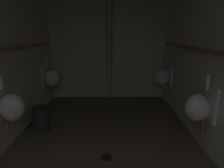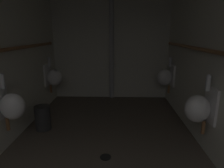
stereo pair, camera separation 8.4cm
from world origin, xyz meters
The scene contains 11 objects.
floor centered at (0.00, 2.24, -0.04)m, with size 2.74×4.59×0.08m, color brown.
wall_right centered at (1.34, 2.24, 1.20)m, with size 0.06×4.59×2.41m, color beige.
wall_back centered at (0.00, 4.50, 1.20)m, with size 2.74×0.06×2.41m, color beige.
urinal_left_mid centered at (-1.16, 2.25, 0.62)m, with size 0.32×0.30×0.76m.
urinal_left_far centered at (-1.16, 3.90, 0.62)m, with size 0.32×0.30×0.76m.
urinal_right_mid centered at (1.16, 2.24, 0.62)m, with size 0.32×0.30×0.76m.
urinal_right_far centered at (1.16, 3.96, 0.62)m, with size 0.32×0.30×0.76m.
supply_pipe_right centered at (1.25, 2.23, 1.29)m, with size 0.06×3.92×0.06m.
standpipe_back_wall centered at (0.02, 4.39, 1.20)m, with size 0.10×0.10×2.36m, color #B2B2B2.
floor_drain centered at (0.03, 2.11, 0.00)m, with size 0.14×0.14×0.01m, color black.
waste_bin centered at (-1.02, 2.81, 0.19)m, with size 0.24×0.24×0.39m, color #2D2D2D.
Camera 2 is at (0.18, 0.01, 1.49)m, focal length 31.06 mm.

